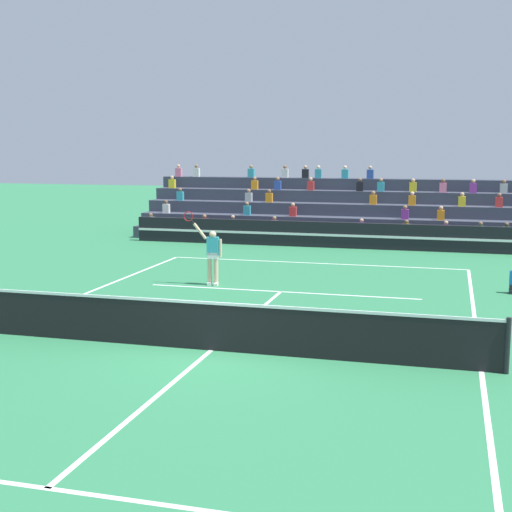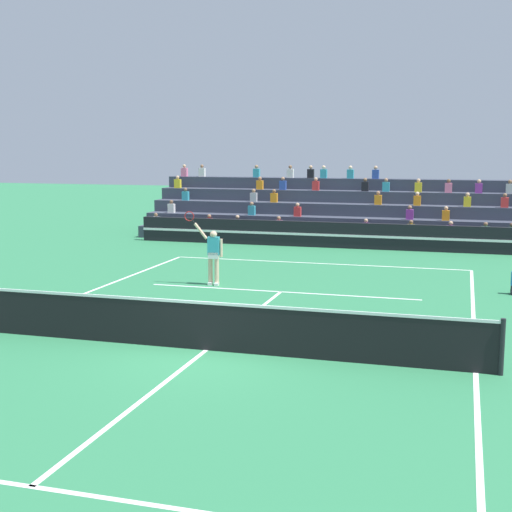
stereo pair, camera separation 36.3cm
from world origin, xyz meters
name	(u,v)px [view 2 (the right image)]	position (x,y,z in m)	size (l,w,h in m)	color
ground_plane	(206,350)	(0.00, 0.00, 0.00)	(120.00, 120.00, 0.00)	#2D7A4C
court_lines	(206,350)	(0.00, 0.00, 0.00)	(11.10, 23.90, 0.01)	white
tennis_net	(206,325)	(0.00, 0.00, 0.54)	(12.00, 0.10, 1.10)	black
sponsor_banner_wall	(337,235)	(0.00, 16.19, 0.55)	(18.00, 0.26, 1.10)	black
bleacher_stand	(351,216)	(0.00, 19.99, 1.02)	(19.44, 4.75, 3.38)	#383D4C
tennis_player	(213,254)	(-2.31, 6.87, 0.98)	(1.25, 0.32, 2.37)	beige
tennis_ball	(78,321)	(-3.91, 1.44, 0.03)	(0.07, 0.07, 0.07)	#C6DB33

